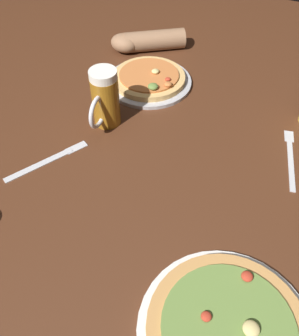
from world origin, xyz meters
TOP-DOWN VIEW (x-y plane):
  - ground_plane at (0.00, 0.00)m, footprint 2.40×2.40m
  - pizza_plate_near at (0.29, -0.31)m, footprint 0.33×0.33m
  - pizza_plate_far at (-0.16, 0.36)m, footprint 0.28×0.28m
  - beer_mug_dark at (-0.19, 0.13)m, footprint 0.08×0.14m
  - fork_left at (0.33, 0.20)m, footprint 0.06×0.23m
  - knife_right at (-0.27, -0.07)m, footprint 0.14×0.21m
  - diner_arm at (-0.26, 0.55)m, footprint 0.25×0.19m

SIDE VIEW (x-z plane):
  - ground_plane at x=0.00m, z-range -0.03..0.00m
  - fork_left at x=0.33m, z-range 0.00..0.01m
  - knife_right at x=-0.27m, z-range 0.00..0.01m
  - pizza_plate_far at x=-0.16m, z-range -0.01..0.04m
  - pizza_plate_near at x=0.29m, z-range -0.01..0.04m
  - diner_arm at x=-0.26m, z-range 0.00..0.07m
  - beer_mug_dark at x=-0.19m, z-range 0.00..0.17m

